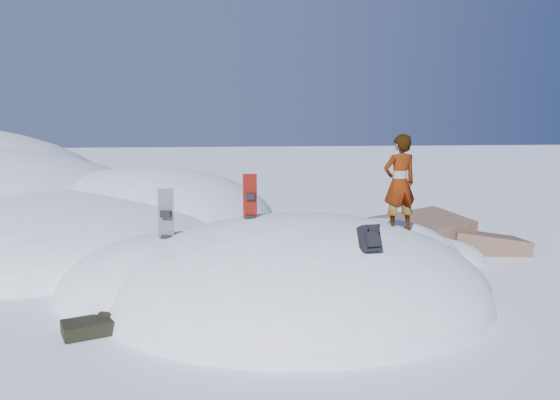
{
  "coord_description": "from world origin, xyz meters",
  "views": [
    {
      "loc": [
        -1.62,
        -9.45,
        3.17
      ],
      "look_at": [
        -0.3,
        0.3,
        1.76
      ],
      "focal_mm": 35.0,
      "sensor_mm": 36.0,
      "label": 1
    }
  ],
  "objects": [
    {
      "name": "ground",
      "position": [
        0.0,
        0.0,
        0.0
      ],
      "size": [
        120.0,
        120.0,
        0.0
      ],
      "primitive_type": "plane",
      "color": "white",
      "rests_on": "ground"
    },
    {
      "name": "snow_mound",
      "position": [
        -0.17,
        0.24,
        0.0
      ],
      "size": [
        8.0,
        6.0,
        3.0
      ],
      "color": "white",
      "rests_on": "ground"
    },
    {
      "name": "rock_outcrop",
      "position": [
        3.72,
        3.01,
        0.01
      ],
      "size": [
        4.68,
        4.41,
        1.68
      ],
      "color": "brown",
      "rests_on": "ground"
    },
    {
      "name": "snowboard_red",
      "position": [
        -0.85,
        0.21,
        1.6
      ],
      "size": [
        0.26,
        0.18,
        1.34
      ],
      "rotation": [
        0.0,
        0.0,
        -0.12
      ],
      "color": "#AC1509",
      "rests_on": "snow_mound"
    },
    {
      "name": "snowboard_dark",
      "position": [
        -2.37,
        0.42,
        1.25
      ],
      "size": [
        0.29,
        0.2,
        1.5
      ],
      "rotation": [
        0.0,
        0.0,
        -0.13
      ],
      "color": "black",
      "rests_on": "snow_mound"
    },
    {
      "name": "backpack",
      "position": [
        0.83,
        -1.57,
        1.4
      ],
      "size": [
        0.35,
        0.43,
        0.49
      ],
      "rotation": [
        0.0,
        0.0,
        0.18
      ],
      "color": "black",
      "rests_on": "snow_mound"
    },
    {
      "name": "gear_pile",
      "position": [
        -3.37,
        -1.27,
        0.13
      ],
      "size": [
        1.0,
        0.78,
        0.26
      ],
      "rotation": [
        0.0,
        0.0,
        0.37
      ],
      "color": "black",
      "rests_on": "ground"
    },
    {
      "name": "person",
      "position": [
        1.81,
        -0.1,
        2.08
      ],
      "size": [
        0.71,
        0.53,
        1.75
      ],
      "primitive_type": "imported",
      "rotation": [
        0.0,
        0.0,
        3.33
      ],
      "color": "slate",
      "rests_on": "snow_mound"
    }
  ]
}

